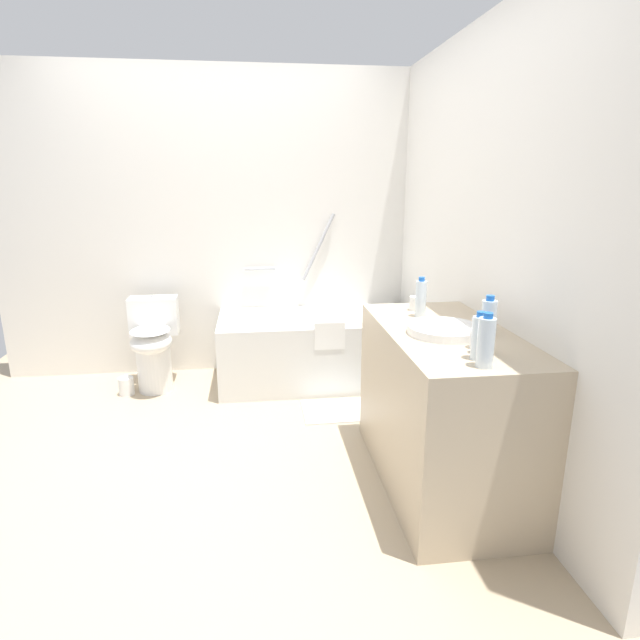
% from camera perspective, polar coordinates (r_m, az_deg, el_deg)
% --- Properties ---
extents(ground_plane, '(4.03, 4.03, 0.00)m').
position_cam_1_polar(ground_plane, '(3.25, -11.68, -13.58)').
color(ground_plane, tan).
extents(wall_back_tiled, '(3.43, 0.10, 2.39)m').
position_cam_1_polar(wall_back_tiled, '(4.26, -11.22, 10.19)').
color(wall_back_tiled, silver).
rests_on(wall_back_tiled, ground_plane).
extents(wall_right_mirror, '(0.10, 3.10, 2.39)m').
position_cam_1_polar(wall_right_mirror, '(3.14, 17.08, 8.08)').
color(wall_right_mirror, silver).
rests_on(wall_right_mirror, ground_plane).
extents(bathtub, '(1.46, 0.73, 1.29)m').
position_cam_1_polar(bathtub, '(4.05, -0.66, -2.92)').
color(bathtub, silver).
rests_on(bathtub, ground_plane).
extents(toilet, '(0.37, 0.51, 0.69)m').
position_cam_1_polar(toilet, '(4.08, -17.99, -2.43)').
color(toilet, white).
rests_on(toilet, ground_plane).
extents(vanity_counter, '(0.60, 1.20, 0.83)m').
position_cam_1_polar(vanity_counter, '(2.75, 13.40, -9.51)').
color(vanity_counter, tan).
rests_on(vanity_counter, ground_plane).
extents(sink_basin, '(0.36, 0.36, 0.04)m').
position_cam_1_polar(sink_basin, '(2.55, 13.61, -1.06)').
color(sink_basin, white).
rests_on(sink_basin, vanity_counter).
extents(sink_faucet, '(0.10, 0.15, 0.08)m').
position_cam_1_polar(sink_faucet, '(2.63, 17.92, -0.61)').
color(sink_faucet, '#B1B1B6').
rests_on(sink_faucet, vanity_counter).
extents(water_bottle_0, '(0.06, 0.06, 0.26)m').
position_cam_1_polar(water_bottle_0, '(2.27, 18.08, -0.76)').
color(water_bottle_0, silver).
rests_on(water_bottle_0, vanity_counter).
extents(water_bottle_1, '(0.07, 0.07, 0.22)m').
position_cam_1_polar(water_bottle_1, '(2.12, 17.90, -2.33)').
color(water_bottle_1, silver).
rests_on(water_bottle_1, vanity_counter).
extents(water_bottle_2, '(0.06, 0.06, 0.22)m').
position_cam_1_polar(water_bottle_2, '(2.83, 11.10, 2.37)').
color(water_bottle_2, silver).
rests_on(water_bottle_2, vanity_counter).
extents(water_bottle_3, '(0.06, 0.06, 0.20)m').
position_cam_1_polar(water_bottle_3, '(2.21, 17.21, -1.85)').
color(water_bottle_3, silver).
rests_on(water_bottle_3, vanity_counter).
extents(drinking_glass_0, '(0.07, 0.07, 0.08)m').
position_cam_1_polar(drinking_glass_0, '(2.97, 10.51, 1.83)').
color(drinking_glass_0, white).
rests_on(drinking_glass_0, vanity_counter).
extents(drinking_glass_1, '(0.07, 0.07, 0.08)m').
position_cam_1_polar(drinking_glass_1, '(2.37, 17.02, -2.00)').
color(drinking_glass_1, white).
rests_on(drinking_glass_1, vanity_counter).
extents(bath_mat, '(0.66, 0.38, 0.01)m').
position_cam_1_polar(bath_mat, '(3.64, 3.38, -9.88)').
color(bath_mat, white).
rests_on(bath_mat, ground_plane).
extents(toilet_paper_roll, '(0.11, 0.11, 0.13)m').
position_cam_1_polar(toilet_paper_roll, '(4.12, -20.66, -6.86)').
color(toilet_paper_roll, white).
rests_on(toilet_paper_roll, ground_plane).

